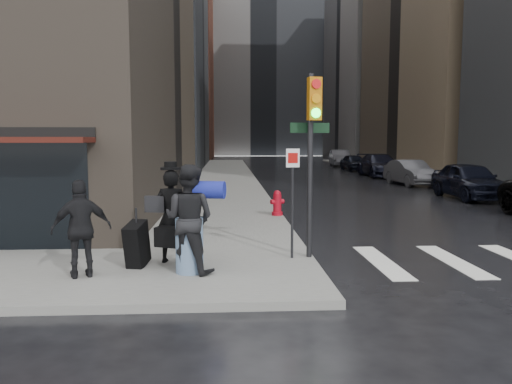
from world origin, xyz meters
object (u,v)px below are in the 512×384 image
parked_car_2 (410,173)px  parked_car_5 (340,158)px  fire_hydrant (277,204)px  parked_car_3 (380,165)px  man_overcoat (164,220)px  traffic_light (310,140)px  man_greycoat (82,229)px  parked_car_4 (354,163)px  parked_car_1 (469,180)px  man_jeans (189,219)px

parked_car_2 → parked_car_5: (0.46, 20.24, 0.09)m
fire_hydrant → parked_car_3: 21.09m
fire_hydrant → man_overcoat: bearing=-114.8°
parked_car_2 → fire_hydrant: bearing=-131.0°
fire_hydrant → parked_car_2: bearing=53.5°
traffic_light → parked_car_2: traffic_light is taller
man_overcoat → traffic_light: size_ratio=0.54×
traffic_light → parked_car_2: bearing=53.1°
man_overcoat → parked_car_3: (12.21, 25.24, -0.22)m
man_overcoat → traffic_light: bearing=-162.4°
man_greycoat → parked_car_3: bearing=-138.0°
parked_car_3 → parked_car_4: size_ratio=1.36×
parked_car_1 → parked_car_5: bearing=90.4°
man_greycoat → traffic_light: size_ratio=0.46×
parked_car_4 → fire_hydrant: bearing=-111.6°
parked_car_2 → parked_car_5: bearing=84.2°
man_jeans → parked_car_4: (11.51, 32.70, -0.48)m
traffic_light → parked_car_2: 20.36m
parked_car_1 → parked_car_3: (0.07, 13.49, -0.01)m
man_greycoat → parked_car_1: bearing=-157.4°
parked_car_5 → fire_hydrant: bearing=-100.5°
man_greycoat → parked_car_3: size_ratio=0.32×
parked_car_4 → parked_car_5: parked_car_5 is taller
man_overcoat → parked_car_2: man_overcoat is taller
man_overcoat → traffic_light: traffic_light is taller
man_greycoat → parked_car_2: bearing=-145.0°
traffic_light → parked_car_4: size_ratio=0.94×
traffic_light → parked_car_3: traffic_light is taller
parked_car_3 → parked_car_4: parked_car_3 is taller
man_overcoat → man_jeans: 0.91m
man_overcoat → parked_car_2: (11.94, 18.49, -0.30)m
traffic_light → fire_hydrant: 6.37m
man_jeans → man_greycoat: 1.94m
parked_car_3 → traffic_light: bearing=-110.2°
parked_car_4 → parked_car_1: bearing=-91.8°
parked_car_2 → traffic_light: bearing=-120.6°
parked_car_3 → fire_hydrant: bearing=-116.1°
parked_car_1 → parked_car_5: parked_car_5 is taller
man_greycoat → parked_car_4: 35.56m
traffic_light → parked_car_3: size_ratio=0.69×
man_greycoat → parked_car_4: (13.43, 32.92, -0.35)m
parked_car_4 → traffic_light: bearing=-107.9°
man_greycoat → fire_hydrant: man_greycoat is taller
man_jeans → parked_car_3: 28.45m
parked_car_4 → parked_car_5: 6.76m
parked_car_2 → parked_car_3: size_ratio=0.80×
man_jeans → parked_car_3: bearing=-92.1°
parked_car_2 → parked_car_4: size_ratio=1.09×
traffic_light → parked_car_3: bearing=59.0°
man_greycoat → parked_car_5: man_greycoat is taller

